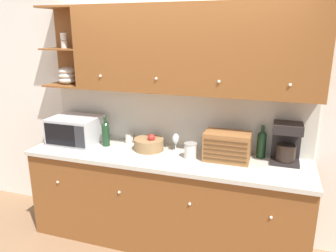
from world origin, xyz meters
The scene contains 14 objects.
ground_plane centered at (0.00, 0.00, 0.00)m, with size 24.00×24.00×0.00m, color #896647.
wall_back centered at (0.00, 0.03, 1.30)m, with size 5.15×0.06×2.60m.
counter_unit centered at (0.00, -0.33, 0.48)m, with size 2.77×0.68×0.95m.
backsplash_panel centered at (0.00, -0.01, 1.26)m, with size 2.75×0.01×0.60m.
upper_cabinets centered at (0.16, -0.16, 1.96)m, with size 2.75×0.34×0.81m.
microwave centered at (-1.04, -0.27, 1.10)m, with size 0.51×0.42×0.29m.
second_wine_bottle centered at (-0.68, -0.26, 1.10)m, with size 0.08×0.08×0.31m.
mug centered at (-0.48, -0.10, 1.01)m, with size 0.10×0.09×0.10m.
fruit_basket centered at (-0.20, -0.23, 1.02)m, with size 0.30×0.30×0.18m.
wine_glass centered at (0.06, -0.18, 1.08)m, with size 0.07×0.07×0.18m.
storage_canister centered at (0.26, -0.32, 1.03)m, with size 0.13×0.13×0.15m.
bread_box centered at (0.59, -0.27, 1.09)m, with size 0.42×0.25×0.27m.
wine_bottle centered at (0.89, -0.08, 1.10)m, with size 0.09×0.09×0.32m.
coffee_maker centered at (1.11, -0.14, 1.15)m, with size 0.25×0.23×0.38m.
Camera 1 is at (0.98, -3.17, 2.12)m, focal length 35.00 mm.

